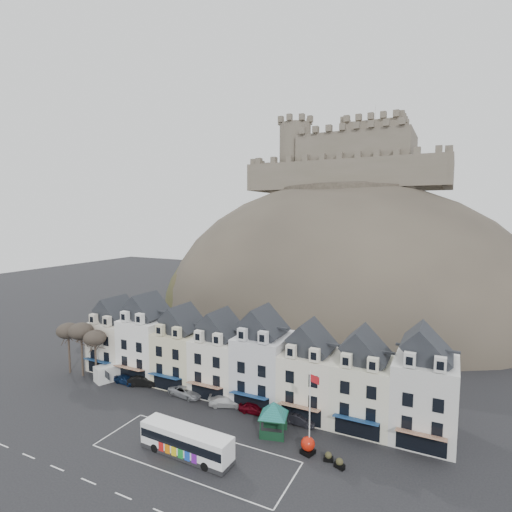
{
  "coord_description": "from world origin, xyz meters",
  "views": [
    {
      "loc": [
        26.01,
        -31.93,
        25.64
      ],
      "look_at": [
        -1.91,
        24.0,
        19.07
      ],
      "focal_mm": 28.0,
      "sensor_mm": 36.0,
      "label": 1
    }
  ],
  "objects": [
    {
      "name": "castle",
      "position": [
        0.51,
        75.93,
        40.19
      ],
      "size": [
        50.2,
        22.2,
        22.0
      ],
      "color": "#5F5848",
      "rests_on": "ground"
    },
    {
      "name": "townhouse_terrace",
      "position": [
        0.15,
        15.97,
        5.3
      ],
      "size": [
        54.4,
        9.35,
        11.8
      ],
      "color": "beige",
      "rests_on": "ground"
    },
    {
      "name": "white_van",
      "position": [
        -20.73,
        11.7,
        1.2
      ],
      "size": [
        4.14,
        5.74,
        2.4
      ],
      "rotation": [
        0.0,
        0.0,
        -0.4
      ],
      "color": "silver",
      "rests_on": "ground"
    },
    {
      "name": "car_white",
      "position": [
        -0.4,
        12.0,
        0.68
      ],
      "size": [
        5.07,
        3.69,
        1.36
      ],
      "primitive_type": "imported",
      "rotation": [
        0.0,
        0.0,
        2.0
      ],
      "color": "silver",
      "rests_on": "ground"
    },
    {
      "name": "coach_bay_markings",
      "position": [
        2.0,
        1.25,
        0.0
      ],
      "size": [
        22.0,
        7.5,
        0.01
      ],
      "primitive_type": "cube",
      "color": "silver",
      "rests_on": "ground"
    },
    {
      "name": "flagpole",
      "position": [
        13.15,
        6.76,
        5.25
      ],
      "size": [
        1.23,
        0.6,
        9.19
      ],
      "rotation": [
        0.0,
        0.0,
        -0.42
      ],
      "color": "silver",
      "rests_on": "ground"
    },
    {
      "name": "tree_left_near",
      "position": [
        -23.0,
        10.5,
        6.55
      ],
      "size": [
        3.43,
        3.43,
        7.84
      ],
      "color": "#372D23",
      "rests_on": "ground"
    },
    {
      "name": "tree_left_mid",
      "position": [
        -26.0,
        10.5,
        7.24
      ],
      "size": [
        3.78,
        3.78,
        8.64
      ],
      "color": "#372D23",
      "rests_on": "ground"
    },
    {
      "name": "ground",
      "position": [
        0.0,
        0.0,
        0.0
      ],
      "size": [
        300.0,
        300.0,
        0.0
      ],
      "primitive_type": "plane",
      "color": "black",
      "rests_on": "ground"
    },
    {
      "name": "car_navy",
      "position": [
        -17.77,
        11.31,
        0.66
      ],
      "size": [
        3.93,
        1.75,
        1.31
      ],
      "primitive_type": "imported",
      "rotation": [
        0.0,
        0.0,
        1.52
      ],
      "color": "#0E2046",
      "rests_on": "ground"
    },
    {
      "name": "tree_left_far",
      "position": [
        -29.0,
        10.5,
        6.9
      ],
      "size": [
        3.61,
        3.61,
        8.24
      ],
      "color": "#372D23",
      "rests_on": "ground"
    },
    {
      "name": "red_buoy",
      "position": [
        12.94,
        6.71,
        0.96
      ],
      "size": [
        1.6,
        1.6,
        1.88
      ],
      "rotation": [
        0.0,
        0.0,
        -0.31
      ],
      "color": "black",
      "rests_on": "ground"
    },
    {
      "name": "planter_west",
      "position": [
        15.3,
        6.41,
        0.49
      ],
      "size": [
        1.1,
        0.73,
        1.01
      ],
      "rotation": [
        0.0,
        0.0,
        0.24
      ],
      "color": "black",
      "rests_on": "ground"
    },
    {
      "name": "car_black",
      "position": [
        -14.8,
        11.95,
        0.75
      ],
      "size": [
        4.81,
        3.07,
        1.5
      ],
      "primitive_type": "imported",
      "rotation": [
        0.0,
        0.0,
        1.93
      ],
      "color": "black",
      "rests_on": "ground"
    },
    {
      "name": "castle_hill",
      "position": [
        1.25,
        68.95,
        0.11
      ],
      "size": [
        100.0,
        76.0,
        68.0
      ],
      "color": "#353029",
      "rests_on": "ground"
    },
    {
      "name": "bus_shelter",
      "position": [
        8.11,
        8.48,
        3.12
      ],
      "size": [
        6.14,
        6.14,
        4.02
      ],
      "rotation": [
        0.0,
        0.0,
        0.25
      ],
      "color": "#10321D",
      "rests_on": "ground"
    },
    {
      "name": "planter_east",
      "position": [
        16.63,
        5.8,
        0.51
      ],
      "size": [
        1.19,
        0.87,
        1.07
      ],
      "rotation": [
        0.0,
        0.0,
        -0.36
      ],
      "color": "black",
      "rests_on": "ground"
    },
    {
      "name": "car_charcoal",
      "position": [
        10.0,
        11.97,
        0.68
      ],
      "size": [
        4.15,
        1.46,
        1.37
      ],
      "primitive_type": "imported",
      "rotation": [
        0.0,
        0.0,
        1.57
      ],
      "color": "black",
      "rests_on": "ground"
    },
    {
      "name": "bus",
      "position": [
        1.47,
        0.62,
        1.67
      ],
      "size": [
        10.81,
        2.9,
        3.03
      ],
      "rotation": [
        0.0,
        0.0,
        -0.04
      ],
      "color": "#262628",
      "rests_on": "ground"
    },
    {
      "name": "car_silver",
      "position": [
        -6.99,
        12.0,
        0.73
      ],
      "size": [
        5.42,
        2.95,
        1.47
      ],
      "primitive_type": "imported",
      "rotation": [
        0.0,
        0.0,
        1.47
      ],
      "color": "#9B9DA3",
      "rests_on": "ground"
    },
    {
      "name": "car_maroon",
      "position": [
        3.89,
        12.0,
        0.72
      ],
      "size": [
        4.28,
        1.86,
        1.44
      ],
      "primitive_type": "imported",
      "rotation": [
        0.0,
        0.0,
        1.61
      ],
      "color": "#51040E",
      "rests_on": "ground"
    }
  ]
}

